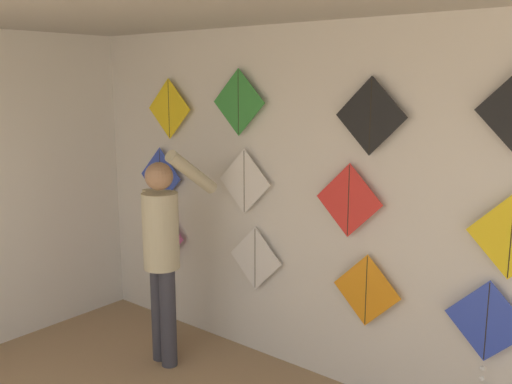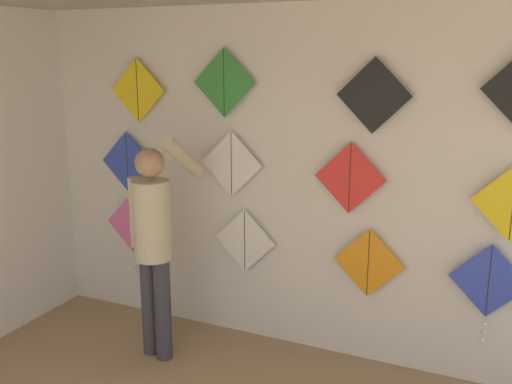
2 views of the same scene
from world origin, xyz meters
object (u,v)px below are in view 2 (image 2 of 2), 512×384
object	(u,v)px
kite_8	(137,90)
kite_10	(374,96)
kite_5	(232,164)
kite_6	(350,178)
kite_0	(132,228)
kite_2	(368,263)
kite_3	(488,286)
kite_1	(245,241)
kite_4	(127,162)
shopkeeper	(154,235)
kite_9	(224,83)

from	to	relation	value
kite_8	kite_10	distance (m)	2.06
kite_5	kite_8	world-z (taller)	kite_8
kite_8	kite_6	bearing A→B (deg)	0.00
kite_0	kite_10	bearing A→B (deg)	0.03
kite_2	kite_3	distance (m)	0.87
kite_1	kite_5	size ratio (longest dim) A/B	1.00
kite_0	kite_1	distance (m)	1.16
kite_10	kite_4	bearing A→B (deg)	180.00
kite_2	kite_4	xyz separation A→B (m)	(-2.23, 0.00, 0.61)
kite_5	shopkeeper	bearing A→B (deg)	-124.06
shopkeeper	kite_8	world-z (taller)	kite_8
kite_10	kite_9	bearing A→B (deg)	180.00
shopkeeper	kite_6	bearing A→B (deg)	33.70
shopkeeper	kite_2	distance (m)	1.69
kite_8	kite_10	bearing A→B (deg)	0.00
kite_2	kite_9	world-z (taller)	kite_9
kite_0	kite_10	size ratio (longest dim) A/B	1.38
kite_0	kite_8	bearing A→B (deg)	0.43
kite_0	kite_5	xyz separation A→B (m)	(1.04, 0.00, 0.69)
kite_1	kite_4	xyz separation A→B (m)	(-1.18, 0.00, 0.58)
kite_8	kite_10	xyz separation A→B (m)	(2.06, 0.00, 0.02)
kite_1	kite_0	bearing A→B (deg)	-179.95
kite_8	kite_9	size ratio (longest dim) A/B	1.00
shopkeeper	kite_5	distance (m)	0.86
kite_1	kite_3	xyz separation A→B (m)	(1.93, -0.00, -0.07)
kite_0	kite_5	distance (m)	1.25
kite_2	kite_8	world-z (taller)	kite_8
kite_1	kite_2	world-z (taller)	kite_1
kite_2	kite_6	distance (m)	0.68
kite_3	kite_10	world-z (taller)	kite_10
kite_4	kite_5	size ratio (longest dim) A/B	1.00
kite_5	kite_8	size ratio (longest dim) A/B	1.00
kite_1	shopkeeper	bearing A→B (deg)	-131.33
kite_1	kite_5	xyz separation A→B (m)	(-0.12, 0.00, 0.65)
kite_3	kite_5	xyz separation A→B (m)	(-2.04, 0.00, 0.72)
kite_5	kite_6	size ratio (longest dim) A/B	1.00
kite_10	kite_8	bearing A→B (deg)	180.00
kite_4	kite_9	xyz separation A→B (m)	(1.00, 0.00, 0.73)
kite_0	kite_8	size ratio (longest dim) A/B	1.38
kite_6	kite_4	bearing A→B (deg)	180.00
kite_4	kite_8	distance (m)	0.66
kite_0	kite_6	bearing A→B (deg)	0.03
kite_4	kite_5	bearing A→B (deg)	0.00
kite_0	kite_3	xyz separation A→B (m)	(3.08, 0.00, -0.03)
kite_9	kite_10	bearing A→B (deg)	0.00
kite_6	kite_10	size ratio (longest dim) A/B	1.00
shopkeeper	kite_1	bearing A→B (deg)	59.74
kite_3	kite_10	size ratio (longest dim) A/B	1.38
kite_10	kite_6	bearing A→B (deg)	180.00
kite_4	kite_6	size ratio (longest dim) A/B	1.00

